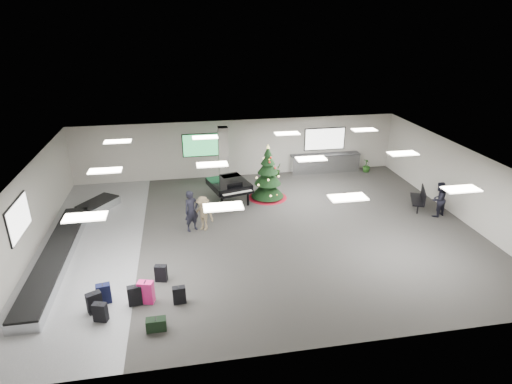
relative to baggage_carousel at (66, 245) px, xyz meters
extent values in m
plane|color=#34322F|center=(7.84, 0.08, -0.21)|extent=(18.00, 18.00, 0.00)
cube|color=#B7B4A7|center=(7.84, 7.08, 1.39)|extent=(18.00, 0.02, 3.20)
cube|color=#B7B4A7|center=(7.84, -6.92, 1.39)|extent=(18.00, 0.02, 3.20)
cube|color=#B7B4A7|center=(-1.16, 0.08, 1.39)|extent=(0.02, 14.00, 3.20)
cube|color=#B7B4A7|center=(16.84, 0.08, 1.39)|extent=(0.02, 14.00, 3.20)
cube|color=silver|center=(7.84, 0.08, 2.99)|extent=(18.00, 14.00, 0.02)
cube|color=slate|center=(0.84, 0.08, -0.21)|extent=(4.00, 14.00, 0.01)
cube|color=#A19B93|center=(6.84, 5.68, 1.39)|extent=(0.50, 0.50, 3.20)
cube|color=green|center=(5.84, 7.03, 1.69)|extent=(2.20, 0.08, 1.30)
cube|color=white|center=(12.84, 7.03, 1.69)|extent=(2.40, 0.08, 1.30)
cube|color=white|center=(-1.11, -0.92, 1.69)|extent=(0.08, 2.10, 1.30)
cube|color=white|center=(1.84, -3.92, 2.93)|extent=(1.20, 0.60, 0.04)
cube|color=white|center=(1.84, 0.08, 2.93)|extent=(1.20, 0.60, 0.04)
cube|color=white|center=(1.84, 4.08, 2.93)|extent=(1.20, 0.60, 0.04)
cube|color=white|center=(5.84, -3.92, 2.93)|extent=(1.20, 0.60, 0.04)
cube|color=white|center=(5.84, 0.08, 2.93)|extent=(1.20, 0.60, 0.04)
cube|color=white|center=(5.84, 4.08, 2.93)|extent=(1.20, 0.60, 0.04)
cube|color=white|center=(9.84, -3.92, 2.93)|extent=(1.20, 0.60, 0.04)
cube|color=white|center=(9.84, 0.08, 2.93)|extent=(1.20, 0.60, 0.04)
cube|color=white|center=(9.84, 4.08, 2.93)|extent=(1.20, 0.60, 0.04)
cube|color=white|center=(13.84, -3.92, 2.93)|extent=(1.20, 0.60, 0.04)
cube|color=white|center=(13.84, 0.08, 2.93)|extent=(1.20, 0.60, 0.04)
cube|color=white|center=(13.84, 4.08, 2.93)|extent=(1.20, 0.60, 0.04)
cube|color=silver|center=(-0.16, -0.92, -0.02)|extent=(1.00, 8.00, 0.38)
cube|color=black|center=(-0.16, -0.92, 0.19)|extent=(0.95, 7.90, 0.05)
cube|color=silver|center=(0.64, 3.68, -0.02)|extent=(1.97, 2.21, 0.38)
cube|color=black|center=(0.64, 3.68, 0.19)|extent=(1.87, 2.10, 0.05)
cube|color=silver|center=(12.84, 6.73, 0.31)|extent=(4.00, 0.60, 1.05)
cube|color=#303133|center=(12.84, 6.73, 0.85)|extent=(4.05, 0.65, 0.04)
cube|color=black|center=(1.75, -4.18, 0.13)|extent=(0.51, 0.42, 0.69)
cube|color=black|center=(1.75, -4.18, 0.48)|extent=(0.09, 0.14, 0.02)
cube|color=black|center=(2.94, -4.02, 0.12)|extent=(0.46, 0.29, 0.67)
cube|color=black|center=(2.94, -4.02, 0.47)|extent=(0.05, 0.14, 0.02)
cube|color=#F01F79|center=(3.29, -3.97, 0.17)|extent=(0.54, 0.40, 0.76)
cube|color=black|center=(3.29, -3.97, 0.56)|extent=(0.08, 0.17, 0.02)
cube|color=black|center=(3.72, -2.84, 0.09)|extent=(0.44, 0.30, 0.61)
cube|color=black|center=(3.72, -2.84, 0.40)|extent=(0.06, 0.14, 0.02)
cube|color=black|center=(1.96, -3.75, 0.12)|extent=(0.47, 0.32, 0.67)
cube|color=black|center=(1.96, -3.75, 0.47)|extent=(0.05, 0.16, 0.02)
cube|color=black|center=(1.99, -4.65, 0.09)|extent=(0.46, 0.33, 0.61)
cube|color=black|center=(1.99, -4.65, 0.41)|extent=(0.07, 0.14, 0.02)
cube|color=black|center=(3.64, -5.35, -0.02)|extent=(0.58, 0.29, 0.39)
cube|color=black|center=(3.64, -5.35, 0.18)|extent=(0.03, 0.17, 0.02)
cube|color=black|center=(4.32, -4.19, 0.08)|extent=(0.42, 0.25, 0.59)
cube|color=black|center=(4.32, -4.19, 0.39)|extent=(0.04, 0.13, 0.02)
cone|color=maroon|center=(8.80, 3.62, -0.15)|extent=(1.94, 1.94, 0.12)
cylinder|color=#3F2819|center=(8.80, 3.62, 0.04)|extent=(0.12, 0.12, 0.51)
cone|color=black|center=(8.80, 3.62, 0.35)|extent=(1.64, 1.64, 0.92)
cone|color=black|center=(8.80, 3.62, 0.96)|extent=(1.33, 1.33, 0.82)
cone|color=black|center=(8.80, 3.62, 1.47)|extent=(1.02, 1.02, 0.72)
cone|color=black|center=(8.80, 3.62, 1.88)|extent=(0.72, 0.72, 0.61)
cone|color=black|center=(8.80, 3.62, 2.24)|extent=(0.41, 0.41, 0.46)
cone|color=#FFE566|center=(8.80, 3.62, 2.46)|extent=(0.16, 0.16, 0.18)
cube|color=black|center=(6.84, 3.46, 0.70)|extent=(2.16, 2.32, 0.31)
cube|color=black|center=(7.11, 2.44, 0.61)|extent=(1.64, 0.73, 0.11)
cube|color=white|center=(7.12, 2.41, 0.68)|extent=(1.44, 0.52, 0.02)
cube|color=black|center=(7.04, 2.71, 0.92)|extent=(0.76, 0.23, 0.24)
cylinder|color=black|center=(6.40, 2.54, 0.16)|extent=(0.11, 0.11, 0.75)
cylinder|color=black|center=(7.69, 2.88, 0.16)|extent=(0.11, 0.11, 0.75)
cylinder|color=black|center=(6.65, 4.21, 0.16)|extent=(0.11, 0.11, 0.75)
cube|color=black|center=(15.51, 1.13, 0.22)|extent=(1.12, 1.63, 0.06)
cylinder|color=black|center=(15.51, 0.51, -0.01)|extent=(0.06, 0.06, 0.42)
cylinder|color=black|center=(15.51, 1.75, -0.01)|extent=(0.06, 0.06, 0.42)
cube|color=black|center=(15.75, 1.13, 0.51)|extent=(0.70, 1.44, 0.52)
imported|color=black|center=(4.94, 0.77, 0.69)|extent=(0.78, 0.69, 1.80)
imported|color=#847051|center=(5.42, 0.74, 0.55)|extent=(1.13, 1.02, 1.52)
imported|color=black|center=(15.96, 0.20, 0.61)|extent=(0.98, 0.88, 1.64)
imported|color=#154215|center=(9.99, 6.58, 0.16)|extent=(0.52, 0.52, 0.74)
imported|color=#154215|center=(15.23, 6.30, 0.17)|extent=(0.53, 0.53, 0.77)
camera|label=1|loc=(4.74, -15.70, 8.36)|focal=30.00mm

